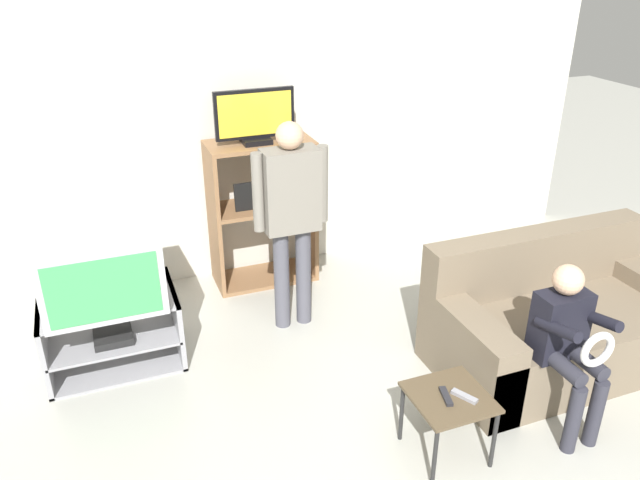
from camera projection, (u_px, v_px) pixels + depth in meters
name	position (u px, v px, depth m)	size (l,w,h in m)	color
wall_back	(235.00, 119.00, 4.87)	(6.40, 0.06, 2.60)	beige
tv_stand	(112.00, 330.00, 4.10)	(0.85, 0.58, 0.49)	#939399
television_main	(100.00, 266.00, 3.88)	(0.72, 0.67, 0.48)	#B2B2B7
media_shelf	(262.00, 212.00, 4.98)	(0.82, 0.41, 1.18)	#8E6642
television_flat	(255.00, 118.00, 4.61)	(0.61, 0.20, 0.40)	black
snack_table	(449.00, 404.00, 3.31)	(0.41, 0.41, 0.39)	brown
remote_control_black	(446.00, 396.00, 3.27)	(0.04, 0.14, 0.02)	#232328
remote_control_white	(464.00, 396.00, 3.27)	(0.04, 0.14, 0.02)	gray
couch	(557.00, 323.00, 4.11)	(1.66, 0.86, 0.83)	#756651
person_standing_adult	(291.00, 208.00, 4.23)	(0.53, 0.20, 1.52)	#4C4C56
person_seated_child	(568.00, 337.00, 3.43)	(0.33, 0.43, 0.99)	#2D2D38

